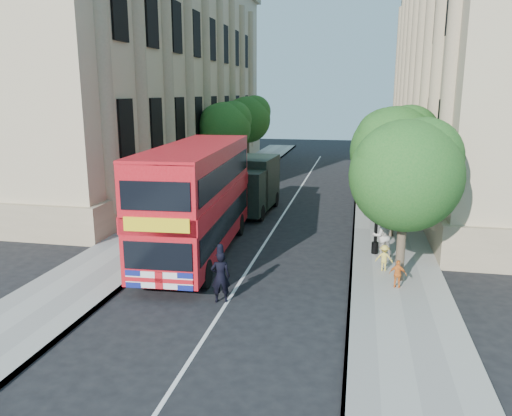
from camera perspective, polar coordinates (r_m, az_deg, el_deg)
The scene contains 17 objects.
ground at distance 17.19m, azimuth -3.30°, elevation -10.67°, with size 120.00×120.00×0.00m, color black.
pavement_right at distance 26.15m, azimuth 14.82°, elevation -2.56°, with size 3.50×80.00×0.12m, color gray.
pavement_left at distance 27.91m, azimuth -9.45°, elevation -1.32°, with size 3.50×80.00×0.12m, color gray.
building_right at distance 40.41m, azimuth 26.44°, elevation 14.73°, with size 12.00×38.00×18.00m, color tan.
building_left at distance 43.14m, azimuth -13.40°, elevation 15.52°, with size 12.00×38.00×18.00m, color tan.
tree_right_near at distance 18.49m, azimuth 16.91°, elevation 4.22°, with size 4.00×4.00×6.08m.
tree_right_mid at distance 24.40m, azimuth 15.75°, elevation 6.79°, with size 4.20×4.20×6.37m.
tree_right_far at distance 30.38m, azimuth 15.00°, elevation 7.73°, with size 4.00×4.00×6.15m.
tree_left_far at distance 38.64m, azimuth -3.53°, elevation 9.40°, with size 4.00×4.00×6.30m.
tree_left_back at distance 46.38m, azimuth -0.92°, elevation 10.36°, with size 4.20×4.20×6.65m.
lamp_post at distance 21.65m, azimuth 13.73°, elevation 0.96°, with size 0.32×0.32×5.16m.
double_decker_bus at distance 21.27m, azimuth -6.77°, elevation 1.26°, with size 3.28×10.29×4.69m.
box_van at distance 29.05m, azimuth -0.54°, elevation 2.46°, with size 2.53×5.67×3.19m.
police_constable at distance 16.89m, azimuth -4.07°, elevation -7.85°, with size 0.65×0.43×1.79m, color black.
woman_pedestrian at distance 21.63m, azimuth 14.25°, elevation -3.10°, with size 0.89×0.70×1.84m, color beige.
child_a at distance 18.54m, azimuth 15.91°, elevation -7.27°, with size 0.60×0.25×1.02m, color orange.
child_b at distance 20.12m, azimuth 14.44°, elevation -5.54°, with size 0.67×0.38×1.04m, color gold.
Camera 1 is at (4.13, -15.18, 6.92)m, focal length 35.00 mm.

